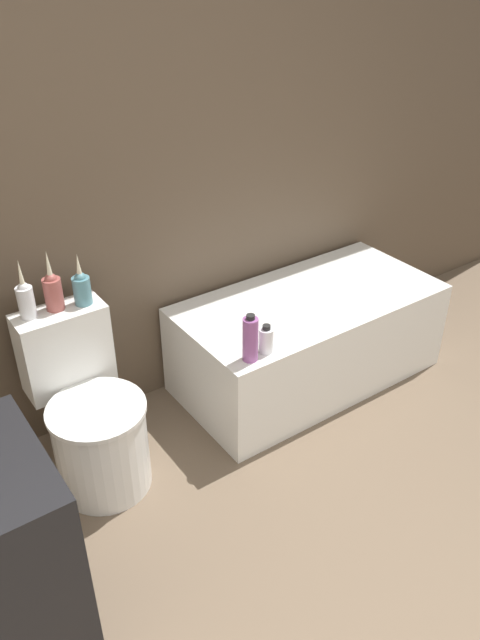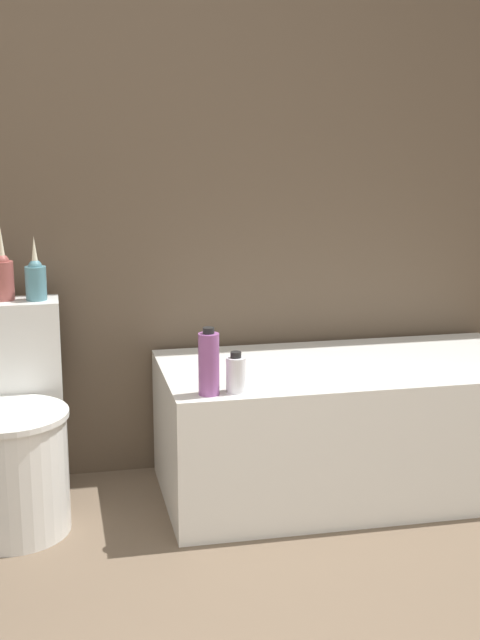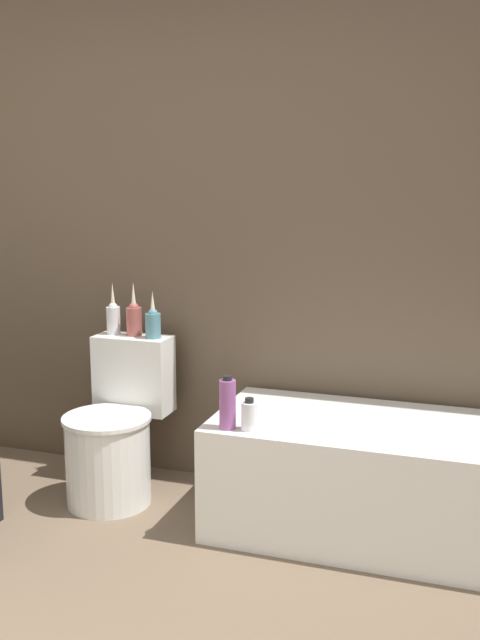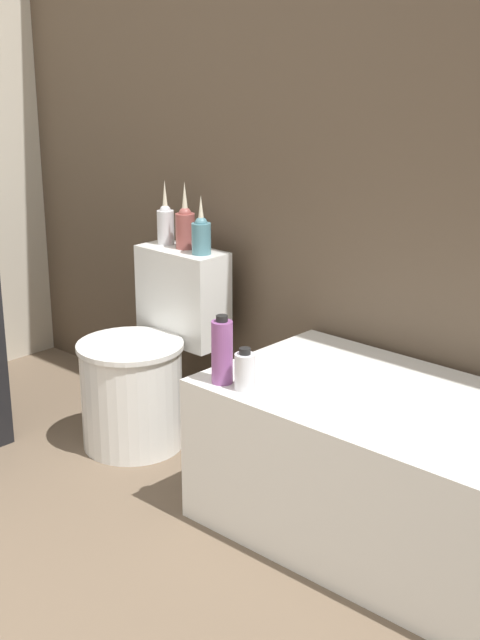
# 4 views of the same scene
# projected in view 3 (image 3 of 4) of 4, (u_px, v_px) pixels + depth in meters

# --- Properties ---
(wall_back_tiled) EXTENTS (6.40, 0.06, 2.60)m
(wall_back_tiled) POSITION_uv_depth(u_px,v_px,m) (219.00, 226.00, 3.68)
(wall_back_tiled) COLOR brown
(wall_back_tiled) RESTS_ON ground_plane
(bathtub) EXTENTS (1.40, 0.69, 0.50)m
(bathtub) POSITION_uv_depth(u_px,v_px,m) (375.00, 478.00, 3.24)
(bathtub) COLOR white
(bathtub) RESTS_ON ground
(toilet) EXTENTS (0.42, 0.59, 0.76)m
(toilet) POSITION_uv_depth(u_px,v_px,m) (115.00, 435.00, 3.61)
(toilet) COLOR white
(toilet) RESTS_ON ground
(vase_gold) EXTENTS (0.07, 0.07, 0.26)m
(vase_gold) POSITION_uv_depth(u_px,v_px,m) (113.00, 317.00, 3.76)
(vase_gold) COLOR silver
(vase_gold) RESTS_ON toilet
(vase_silver) EXTENTS (0.08, 0.08, 0.27)m
(vase_silver) POSITION_uv_depth(u_px,v_px,m) (134.00, 318.00, 3.72)
(vase_silver) COLOR #994C47
(vase_silver) RESTS_ON toilet
(vase_bronze) EXTENTS (0.08, 0.08, 0.23)m
(vase_bronze) POSITION_uv_depth(u_px,v_px,m) (153.00, 322.00, 3.66)
(vase_bronze) COLOR teal
(vase_bronze) RESTS_ON toilet
(shampoo_bottle_tall) EXTENTS (0.07, 0.07, 0.23)m
(shampoo_bottle_tall) POSITION_uv_depth(u_px,v_px,m) (228.00, 404.00, 3.11)
(shampoo_bottle_tall) COLOR #8C4C8C
(shampoo_bottle_tall) RESTS_ON bathtub
(shampoo_bottle_short) EXTENTS (0.07, 0.07, 0.14)m
(shampoo_bottle_short) POSITION_uv_depth(u_px,v_px,m) (249.00, 416.00, 3.09)
(shampoo_bottle_short) COLOR silver
(shampoo_bottle_short) RESTS_ON bathtub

